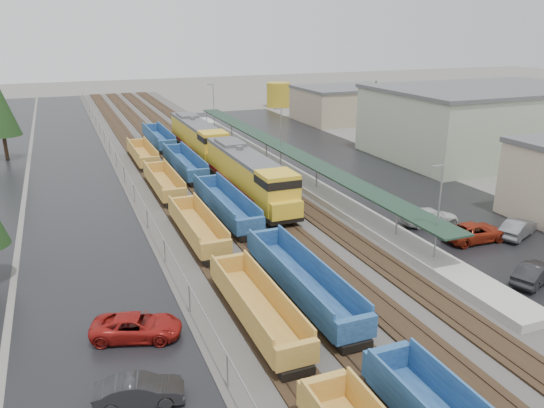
{
  "coord_description": "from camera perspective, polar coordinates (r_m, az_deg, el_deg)",
  "views": [
    {
      "loc": [
        -15.88,
        -9.7,
        17.45
      ],
      "look_at": [
        1.33,
        32.79,
        2.0
      ],
      "focal_mm": 35.0,
      "sensor_mm": 36.0,
      "label": 1
    }
  ],
  "objects": [
    {
      "name": "parked_car_east_a",
      "position": [
        42.32,
        26.38,
        -6.67
      ],
      "size": [
        3.24,
        4.91,
        1.53
      ],
      "primitive_type": "imported",
      "rotation": [
        0.0,
        0.0,
        1.96
      ],
      "color": "black",
      "rests_on": "ground"
    },
    {
      "name": "tree_east",
      "position": [
        81.41,
        10.99,
        10.54
      ],
      "size": [
        4.4,
        4.4,
        10.0
      ],
      "color": "#332316",
      "rests_on": "ground"
    },
    {
      "name": "parked_car_east_e",
      "position": [
        50.64,
        24.92,
        -2.39
      ],
      "size": [
        3.5,
        5.09,
        1.59
      ],
      "primitive_type": "imported",
      "rotation": [
        0.0,
        0.0,
        1.99
      ],
      "color": "#545558",
      "rests_on": "ground"
    },
    {
      "name": "distant_hills",
      "position": [
        229.24,
        -6.84,
        14.13
      ],
      "size": [
        301.0,
        140.0,
        25.2
      ],
      "color": "#51624C",
      "rests_on": "ground"
    },
    {
      "name": "parked_car_west_b",
      "position": [
        27.85,
        -14.11,
        -18.96
      ],
      "size": [
        2.3,
        4.53,
        1.42
      ],
      "primitive_type": "imported",
      "rotation": [
        0.0,
        0.0,
        1.38
      ],
      "color": "black",
      "rests_on": "ground"
    },
    {
      "name": "locomotive_lead",
      "position": [
        55.63,
        -2.48,
        3.14
      ],
      "size": [
        3.32,
        21.88,
        4.95
      ],
      "color": "black",
      "rests_on": "ground"
    },
    {
      "name": "parked_car_west_c",
      "position": [
        32.8,
        -14.35,
        -12.67
      ],
      "size": [
        3.98,
        5.73,
        1.45
      ],
      "primitive_type": "imported",
      "rotation": [
        0.0,
        0.0,
        1.24
      ],
      "color": "maroon",
      "rests_on": "ground"
    },
    {
      "name": "storage_tank",
      "position": [
        122.02,
        0.71,
        11.67
      ],
      "size": [
        5.38,
        5.38,
        5.38
      ],
      "primitive_type": "cylinder",
      "color": "#AC9022",
      "rests_on": "ground"
    },
    {
      "name": "trackbed",
      "position": [
        73.54,
        -8.99,
        4.79
      ],
      "size": [
        14.6,
        160.0,
        0.22
      ],
      "color": "black",
      "rests_on": "ground"
    },
    {
      "name": "well_string_blue",
      "position": [
        43.26,
        -1.66,
        -3.5
      ],
      "size": [
        2.61,
        100.79,
        2.31
      ],
      "color": "navy",
      "rests_on": "ground"
    },
    {
      "name": "well_string_yellow",
      "position": [
        39.1,
        -5.4,
        -6.16
      ],
      "size": [
        2.49,
        85.08,
        2.21
      ],
      "color": "#B88133",
      "rests_on": "ground"
    },
    {
      "name": "station_platform",
      "position": [
        66.99,
        0.95,
        4.17
      ],
      "size": [
        3.0,
        80.0,
        8.0
      ],
      "color": "#9E9B93",
      "rests_on": "ground"
    },
    {
      "name": "industrial_buildings",
      "position": [
        78.33,
        21.82,
        7.6
      ],
      "size": [
        32.52,
        75.3,
        9.5
      ],
      "color": "#BCB090",
      "rests_on": "ground"
    },
    {
      "name": "chainlink_fence",
      "position": [
        70.24,
        -16.32,
        4.84
      ],
      "size": [
        0.08,
        160.04,
        2.02
      ],
      "color": "gray",
      "rests_on": "ground"
    },
    {
      "name": "east_commuter_lot",
      "position": [
        71.3,
        8.02,
        4.28
      ],
      "size": [
        16.0,
        100.0,
        0.02
      ],
      "primitive_type": "cube",
      "color": "black",
      "rests_on": "ground"
    },
    {
      "name": "parked_car_east_b",
      "position": [
        48.32,
        21.0,
        -2.84
      ],
      "size": [
        2.81,
        5.79,
        1.59
      ],
      "primitive_type": "imported",
      "rotation": [
        0.0,
        0.0,
        1.54
      ],
      "color": "maroon",
      "rests_on": "ground"
    },
    {
      "name": "locomotive_trail",
      "position": [
        75.23,
        -7.92,
        7.07
      ],
      "size": [
        3.32,
        21.88,
        4.95
      ],
      "color": "black",
      "rests_on": "ground"
    },
    {
      "name": "parked_car_east_c",
      "position": [
        50.81,
        16.67,
        -1.35
      ],
      "size": [
        2.94,
        5.6,
        1.55
      ],
      "primitive_type": "imported",
      "rotation": [
        0.0,
        0.0,
        1.42
      ],
      "color": "silver",
      "rests_on": "ground"
    },
    {
      "name": "ballast_strip",
      "position": [
        73.57,
        -8.98,
        4.71
      ],
      "size": [
        20.0,
        160.0,
        0.08
      ],
      "primitive_type": "cube",
      "color": "#302D2B",
      "rests_on": "ground"
    },
    {
      "name": "west_parking_lot",
      "position": [
        71.85,
        -20.7,
        3.36
      ],
      "size": [
        10.0,
        160.0,
        0.02
      ],
      "primitive_type": "cube",
      "color": "black",
      "rests_on": "ground"
    }
  ]
}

